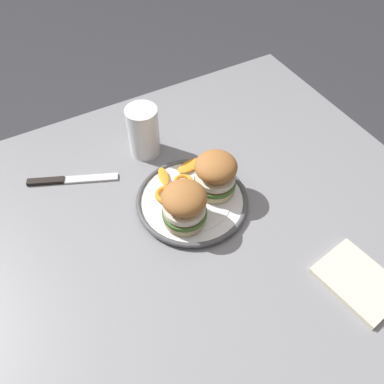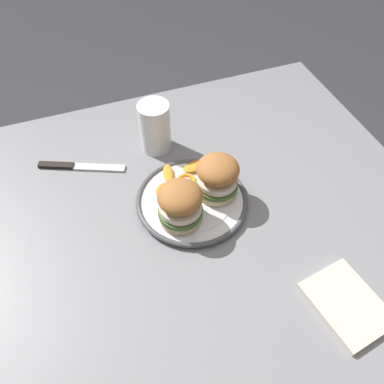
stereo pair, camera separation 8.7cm
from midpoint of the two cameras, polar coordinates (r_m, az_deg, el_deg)
ground_plane at (r=1.58m, az=-1.45°, el=-20.17°), size 8.00×8.00×0.00m
dining_table at (r=0.99m, az=-2.19°, el=-7.46°), size 1.12×0.95×0.76m
dinner_plate at (r=0.92m, az=-2.71°, el=-1.38°), size 0.26×0.26×0.02m
sandwich_half_left at (r=0.89m, az=0.63°, el=2.51°), size 0.13×0.13×0.10m
sandwich_half_right at (r=0.84m, az=-4.09°, el=-2.03°), size 0.12×0.12×0.10m
orange_peel_curled at (r=0.92m, az=-6.51°, el=-0.52°), size 0.06×0.06×0.01m
orange_peel_strip_long at (r=0.96m, az=-6.74°, el=2.13°), size 0.04×0.06×0.01m
orange_peel_strip_short at (r=0.98m, az=-2.84°, el=3.71°), size 0.08×0.04×0.01m
orange_peel_small_curl at (r=0.94m, az=-3.93°, el=1.29°), size 0.06×0.06×0.01m
drinking_glass at (r=1.02m, az=-9.47°, el=8.23°), size 0.08×0.08×0.13m
table_knife at (r=1.03m, az=-20.03°, el=1.47°), size 0.21×0.11×0.01m
folded_napkin at (r=0.86m, az=20.20°, el=-12.14°), size 0.14×0.17×0.01m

